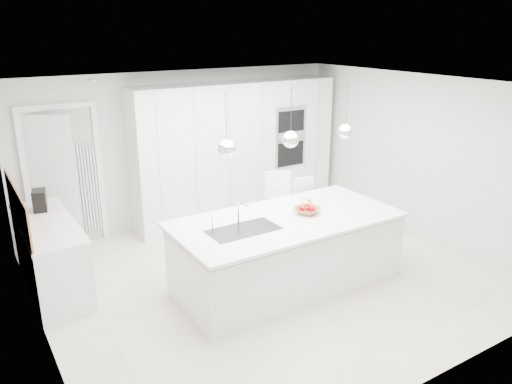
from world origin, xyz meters
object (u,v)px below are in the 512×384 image
island_base (288,254)px  espresso_machine (40,200)px  bar_stool_left (283,214)px  bar_stool_right (308,214)px  fruit_bowl (307,211)px

island_base → espresso_machine: size_ratio=10.32×
island_base → bar_stool_left: 1.00m
bar_stool_left → bar_stool_right: bar_stool_left is taller
island_base → espresso_machine: 3.25m
bar_stool_left → fruit_bowl: bearing=-78.9°
island_base → bar_stool_right: bar_stool_right is taller
bar_stool_left → bar_stool_right: 0.42m
fruit_bowl → bar_stool_right: bar_stool_right is taller
island_base → bar_stool_left: bearing=58.6°
espresso_machine → fruit_bowl: bearing=-21.9°
island_base → fruit_bowl: bearing=6.2°
fruit_bowl → island_base: bearing=-173.8°
island_base → bar_stool_right: 1.23m
espresso_machine → island_base: bearing=-25.6°
island_base → bar_stool_left: size_ratio=2.37×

